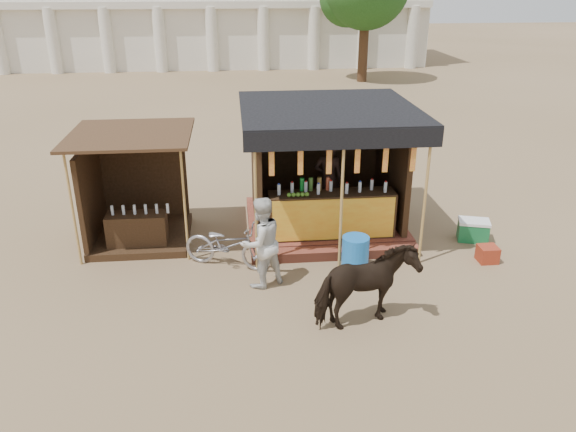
# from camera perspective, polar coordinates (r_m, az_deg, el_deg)

# --- Properties ---
(ground) EXTENTS (120.00, 120.00, 0.00)m
(ground) POSITION_cam_1_polar(r_m,az_deg,el_deg) (9.63, 0.95, -9.81)
(ground) COLOR #846B4C
(ground) RESTS_ON ground
(main_stall) EXTENTS (3.60, 3.61, 2.78)m
(main_stall) POSITION_cam_1_polar(r_m,az_deg,el_deg) (12.29, 3.87, 3.10)
(main_stall) COLOR brown
(main_stall) RESTS_ON ground
(secondary_stall) EXTENTS (2.40, 2.40, 2.38)m
(secondary_stall) POSITION_cam_1_polar(r_m,az_deg,el_deg) (12.28, -15.66, 1.36)
(secondary_stall) COLOR #392314
(secondary_stall) RESTS_ON ground
(cow) EXTENTS (1.80, 1.23, 1.39)m
(cow) POSITION_cam_1_polar(r_m,az_deg,el_deg) (9.06, 7.90, -7.21)
(cow) COLOR black
(cow) RESTS_ON ground
(motorbike) EXTENTS (1.88, 1.24, 0.93)m
(motorbike) POSITION_cam_1_polar(r_m,az_deg,el_deg) (10.90, -6.13, -2.92)
(motorbike) COLOR #A1A1A9
(motorbike) RESTS_ON ground
(bystander) EXTENTS (1.04, 0.98, 1.71)m
(bystander) POSITION_cam_1_polar(r_m,az_deg,el_deg) (10.05, -2.75, -2.71)
(bystander) COLOR silver
(bystander) RESTS_ON ground
(blue_barrel) EXTENTS (0.61, 0.61, 0.71)m
(blue_barrel) POSITION_cam_1_polar(r_m,az_deg,el_deg) (10.81, 6.84, -3.86)
(blue_barrel) COLOR blue
(blue_barrel) RESTS_ON ground
(red_crate) EXTENTS (0.37, 0.36, 0.32)m
(red_crate) POSITION_cam_1_polar(r_m,az_deg,el_deg) (11.84, 19.61, -3.66)
(red_crate) COLOR maroon
(red_crate) RESTS_ON ground
(cooler) EXTENTS (0.74, 0.60, 0.46)m
(cooler) POSITION_cam_1_polar(r_m,az_deg,el_deg) (12.65, 18.29, -1.37)
(cooler) COLOR #176835
(cooler) RESTS_ON ground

